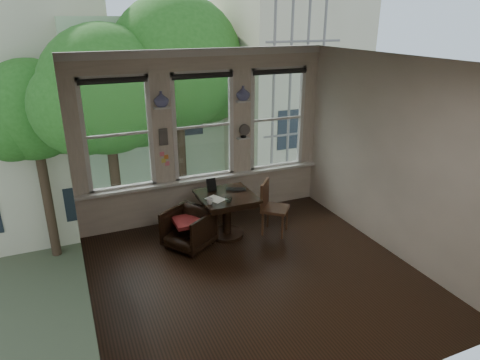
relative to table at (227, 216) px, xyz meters
name	(u,v)px	position (x,y,z in m)	size (l,w,h in m)	color
ground	(256,276)	(-0.06, -1.30, -0.38)	(4.50, 4.50, 0.00)	black
ceiling	(260,61)	(-0.06, -1.30, 2.62)	(4.50, 4.50, 0.00)	silver
wall_back	(203,137)	(-0.06, 0.95, 1.12)	(4.50, 4.50, 0.00)	silver
wall_front	(371,264)	(-0.06, -3.55, 1.12)	(4.50, 4.50, 0.00)	silver
wall_left	(77,207)	(-2.31, -1.30, 1.12)	(4.50, 4.50, 0.00)	silver
wall_right	(393,158)	(2.19, -1.30, 1.12)	(4.50, 4.50, 0.00)	silver
window_left	(118,134)	(-1.51, 0.95, 1.32)	(1.10, 0.12, 1.90)	white
window_center	(203,126)	(-0.06, 0.95, 1.32)	(1.10, 0.12, 1.90)	white
window_right	(276,119)	(1.39, 0.95, 1.32)	(1.10, 0.12, 1.90)	white
shelf_left	(162,108)	(-0.78, 0.85, 1.73)	(0.26, 0.16, 0.03)	white
shelf_right	(243,101)	(0.67, 0.85, 1.73)	(0.26, 0.16, 0.03)	white
intercom	(163,137)	(-0.78, 0.88, 1.23)	(0.14, 0.06, 0.28)	#59544F
sticky_notes	(165,157)	(-0.78, 0.89, 0.88)	(0.16, 0.01, 0.24)	pink
desk_fan	(243,133)	(0.67, 0.83, 1.16)	(0.20, 0.20, 0.24)	#59544F
vase_left	(161,99)	(-0.78, 0.85, 1.86)	(0.24, 0.24, 0.25)	silver
vase_right	(243,93)	(0.67, 0.85, 1.86)	(0.24, 0.24, 0.25)	silver
table	(227,216)	(0.00, 0.00, 0.00)	(0.90, 0.90, 0.75)	black
armchair_left	(189,229)	(-0.69, -0.09, -0.06)	(0.68, 0.70, 0.63)	black
cushion_red	(188,221)	(-0.69, -0.09, 0.08)	(0.45, 0.45, 0.06)	maroon
side_chair_right	(275,208)	(0.80, -0.22, 0.09)	(0.42, 0.42, 0.92)	#402317
laptop	(236,191)	(0.20, 0.08, 0.39)	(0.34, 0.22, 0.03)	black
mug	(210,201)	(-0.37, -0.23, 0.42)	(0.11, 0.11, 0.10)	white
drinking_glass	(229,200)	(-0.07, -0.28, 0.42)	(0.11, 0.11, 0.09)	white
tablet	(211,185)	(-0.16, 0.27, 0.48)	(0.16, 0.02, 0.22)	black
papers	(216,199)	(-0.22, -0.08, 0.38)	(0.22, 0.30, 0.00)	silver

